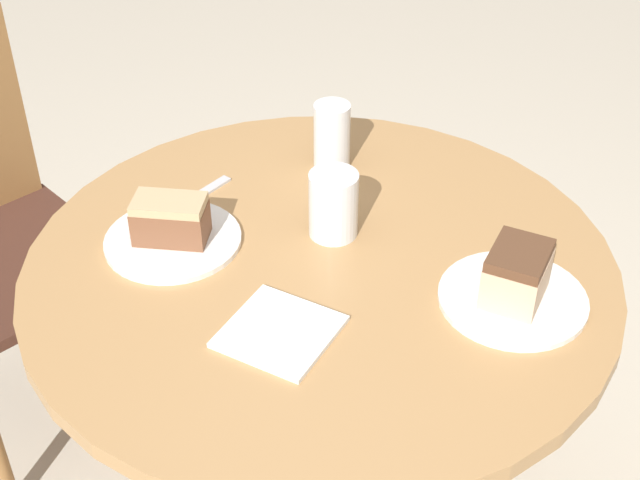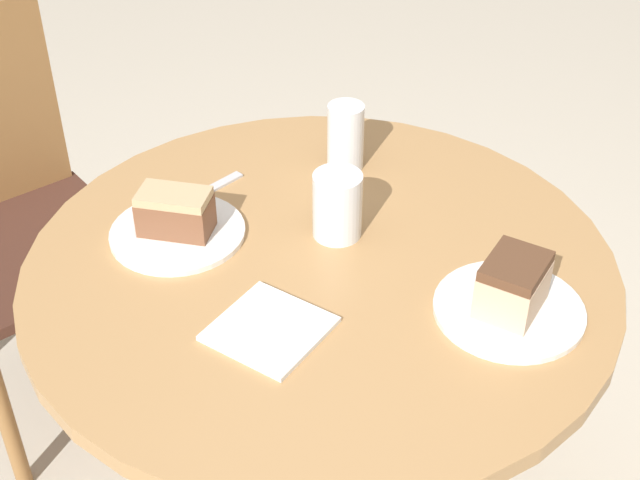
{
  "view_description": "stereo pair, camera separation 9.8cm",
  "coord_description": "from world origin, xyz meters",
  "px_view_note": "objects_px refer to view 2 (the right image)",
  "views": [
    {
      "loc": [
        -0.89,
        -0.69,
        1.64
      ],
      "look_at": [
        0.0,
        0.0,
        0.8
      ],
      "focal_mm": 50.0,
      "sensor_mm": 36.0,
      "label": 1
    },
    {
      "loc": [
        -0.83,
        -0.77,
        1.64
      ],
      "look_at": [
        0.0,
        0.0,
        0.8
      ],
      "focal_mm": 50.0,
      "sensor_mm": 36.0,
      "label": 2
    }
  ],
  "objects_px": {
    "cake_slice_near": "(175,212)",
    "cake_slice_far": "(513,285)",
    "plate_far": "(509,310)",
    "plate_near": "(178,233)",
    "glass_water": "(337,209)",
    "chair": "(12,221)",
    "glass_lemonade": "(345,140)"
  },
  "relations": [
    {
      "from": "plate_near",
      "to": "cake_slice_near",
      "type": "height_order",
      "value": "cake_slice_near"
    },
    {
      "from": "cake_slice_near",
      "to": "glass_water",
      "type": "xyz_separation_m",
      "value": [
        0.18,
        -0.19,
        0.0
      ]
    },
    {
      "from": "plate_far",
      "to": "cake_slice_near",
      "type": "distance_m",
      "value": 0.56
    },
    {
      "from": "chair",
      "to": "cake_slice_far",
      "type": "xyz_separation_m",
      "value": [
        0.21,
        -1.13,
        0.32
      ]
    },
    {
      "from": "plate_near",
      "to": "glass_water",
      "type": "height_order",
      "value": "glass_water"
    },
    {
      "from": "cake_slice_near",
      "to": "cake_slice_far",
      "type": "distance_m",
      "value": 0.56
    },
    {
      "from": "cake_slice_near",
      "to": "glass_lemonade",
      "type": "relative_size",
      "value": 1.08
    },
    {
      "from": "chair",
      "to": "plate_near",
      "type": "height_order",
      "value": "chair"
    },
    {
      "from": "plate_far",
      "to": "glass_water",
      "type": "relative_size",
      "value": 1.98
    },
    {
      "from": "plate_far",
      "to": "glass_lemonade",
      "type": "relative_size",
      "value": 1.8
    },
    {
      "from": "plate_near",
      "to": "plate_far",
      "type": "relative_size",
      "value": 1.0
    },
    {
      "from": "plate_far",
      "to": "cake_slice_far",
      "type": "distance_m",
      "value": 0.05
    },
    {
      "from": "plate_near",
      "to": "cake_slice_near",
      "type": "xyz_separation_m",
      "value": [
        0.0,
        0.0,
        0.04
      ]
    },
    {
      "from": "plate_far",
      "to": "plate_near",
      "type": "bearing_deg",
      "value": 112.18
    },
    {
      "from": "plate_near",
      "to": "glass_lemonade",
      "type": "bearing_deg",
      "value": -9.98
    },
    {
      "from": "chair",
      "to": "cake_slice_near",
      "type": "distance_m",
      "value": 0.69
    },
    {
      "from": "chair",
      "to": "cake_slice_near",
      "type": "bearing_deg",
      "value": -81.73
    },
    {
      "from": "glass_lemonade",
      "to": "glass_water",
      "type": "relative_size",
      "value": 1.1
    },
    {
      "from": "glass_water",
      "to": "chair",
      "type": "bearing_deg",
      "value": 102.52
    },
    {
      "from": "plate_near",
      "to": "glass_water",
      "type": "relative_size",
      "value": 1.97
    },
    {
      "from": "cake_slice_far",
      "to": "glass_lemonade",
      "type": "height_order",
      "value": "glass_lemonade"
    },
    {
      "from": "glass_lemonade",
      "to": "cake_slice_far",
      "type": "bearing_deg",
      "value": -107.51
    },
    {
      "from": "cake_slice_far",
      "to": "glass_water",
      "type": "height_order",
      "value": "glass_water"
    },
    {
      "from": "chair",
      "to": "glass_lemonade",
      "type": "xyz_separation_m",
      "value": [
        0.35,
        -0.68,
        0.33
      ]
    },
    {
      "from": "plate_far",
      "to": "glass_water",
      "type": "bearing_deg",
      "value": 94.59
    },
    {
      "from": "plate_far",
      "to": "cake_slice_far",
      "type": "relative_size",
      "value": 1.9
    },
    {
      "from": "plate_near",
      "to": "chair",
      "type": "bearing_deg",
      "value": 89.6
    },
    {
      "from": "cake_slice_far",
      "to": "glass_water",
      "type": "xyz_separation_m",
      "value": [
        -0.03,
        0.32,
        -0.0
      ]
    },
    {
      "from": "cake_slice_far",
      "to": "glass_lemonade",
      "type": "distance_m",
      "value": 0.47
    },
    {
      "from": "glass_water",
      "to": "plate_near",
      "type": "bearing_deg",
      "value": 133.65
    },
    {
      "from": "cake_slice_far",
      "to": "glass_water",
      "type": "distance_m",
      "value": 0.32
    },
    {
      "from": "plate_near",
      "to": "glass_lemonade",
      "type": "distance_m",
      "value": 0.36
    }
  ]
}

